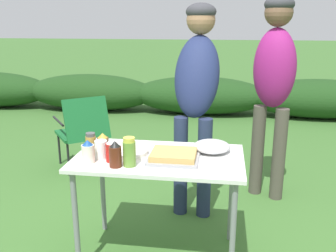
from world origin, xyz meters
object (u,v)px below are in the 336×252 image
(folding_table, at_px, (159,167))
(paper_cup_stack, at_px, (101,150))
(beer_bottle, at_px, (103,144))
(plate_stack, at_px, (130,152))
(standing_person_with_beanie, at_px, (197,84))
(mixing_bowl, at_px, (212,146))
(standing_person_in_navy_coat, at_px, (274,76))
(camp_chair_green_behind_table, at_px, (83,129))
(ketchup_bottle, at_px, (112,150))
(bbq_sauce_bottle, at_px, (115,154))
(mayo_bottle, at_px, (88,152))
(spice_jar, at_px, (91,144))
(relish_jar, at_px, (129,152))
(food_tray, at_px, (174,156))

(folding_table, height_order, paper_cup_stack, paper_cup_stack)
(paper_cup_stack, bearing_deg, beer_bottle, 99.53)
(plate_stack, xyz_separation_m, standing_person_with_beanie, (0.39, 0.72, 0.35))
(plate_stack, height_order, mixing_bowl, mixing_bowl)
(plate_stack, relative_size, standing_person_in_navy_coat, 0.14)
(camp_chair_green_behind_table, bearing_deg, ketchup_bottle, -100.33)
(bbq_sauce_bottle, distance_m, standing_person_in_navy_coat, 1.70)
(mixing_bowl, relative_size, mayo_bottle, 1.68)
(plate_stack, distance_m, spice_jar, 0.26)
(relish_jar, height_order, camp_chair_green_behind_table, relish_jar)
(mixing_bowl, distance_m, ketchup_bottle, 0.68)
(paper_cup_stack, relative_size, relish_jar, 0.66)
(mayo_bottle, bearing_deg, plate_stack, 41.49)
(mayo_bottle, bearing_deg, paper_cup_stack, 56.01)
(mayo_bottle, xyz_separation_m, bbq_sauce_bottle, (0.19, -0.04, 0.01))
(paper_cup_stack, height_order, ketchup_bottle, ketchup_bottle)
(mayo_bottle, bearing_deg, food_tray, 13.10)
(relish_jar, height_order, spice_jar, relish_jar)
(food_tray, height_order, ketchup_bottle, ketchup_bottle)
(ketchup_bottle, xyz_separation_m, spice_jar, (-0.17, 0.10, 0.00))
(food_tray, bearing_deg, bbq_sauce_bottle, -154.16)
(beer_bottle, xyz_separation_m, ketchup_bottle, (0.10, -0.12, 0.00))
(plate_stack, height_order, standing_person_in_navy_coat, standing_person_in_navy_coat)
(plate_stack, bearing_deg, folding_table, -5.01)
(ketchup_bottle, bearing_deg, relish_jar, -24.00)
(beer_bottle, distance_m, standing_person_with_beanie, 0.98)
(food_tray, distance_m, relish_jar, 0.29)
(plate_stack, xyz_separation_m, standing_person_in_navy_coat, (1.03, 1.06, 0.37))
(standing_person_in_navy_coat, bearing_deg, bbq_sauce_bottle, -102.69)
(beer_bottle, xyz_separation_m, mayo_bottle, (-0.04, -0.17, 0.00))
(beer_bottle, height_order, standing_person_with_beanie, standing_person_with_beanie)
(mayo_bottle, relative_size, ketchup_bottle, 0.98)
(food_tray, xyz_separation_m, standing_person_with_beanie, (0.08, 0.79, 0.33))
(plate_stack, height_order, spice_jar, spice_jar)
(folding_table, relative_size, paper_cup_stack, 9.19)
(plate_stack, bearing_deg, mixing_bowl, 13.03)
(standing_person_in_navy_coat, xyz_separation_m, camp_chair_green_behind_table, (-1.91, 0.35, -0.66))
(camp_chair_green_behind_table, bearing_deg, plate_stack, -95.62)
(bbq_sauce_bottle, xyz_separation_m, camp_chair_green_behind_table, (-0.85, 1.64, -0.35))
(mixing_bowl, height_order, standing_person_in_navy_coat, standing_person_in_navy_coat)
(beer_bottle, relative_size, standing_person_in_navy_coat, 0.08)
(bbq_sauce_bottle, bearing_deg, spice_jar, 139.96)
(mayo_bottle, bearing_deg, relish_jar, -3.09)
(bbq_sauce_bottle, distance_m, spice_jar, 0.29)
(folding_table, distance_m, bbq_sauce_bottle, 0.35)
(food_tray, distance_m, standing_person_in_navy_coat, 1.39)
(bbq_sauce_bottle, bearing_deg, folding_table, 42.79)
(mayo_bottle, bearing_deg, standing_person_with_beanie, 56.61)
(standing_person_with_beanie, bearing_deg, plate_stack, -112.26)
(standing_person_with_beanie, bearing_deg, bbq_sauce_bottle, -107.65)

